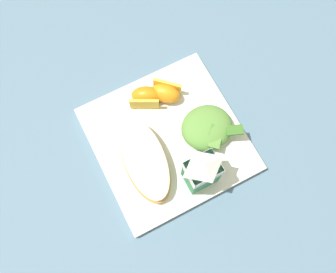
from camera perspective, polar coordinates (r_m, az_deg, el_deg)
The scene contains 7 objects.
ground at distance 0.76m, azimuth 0.00°, elevation -0.60°, with size 3.00×3.00×0.00m, color slate.
white_plate at distance 0.75m, azimuth 0.00°, elevation -0.42°, with size 0.28×0.28×0.02m, color white.
cheesy_pizza_bread at distance 0.71m, azimuth -3.45°, elevation -3.61°, with size 0.10×0.18×0.04m.
green_salad_pile at distance 0.73m, azimuth 5.90°, elevation 1.35°, with size 0.11×0.10×0.04m.
milk_carton at distance 0.66m, azimuth 5.13°, elevation -5.16°, with size 0.06×0.05×0.11m.
orange_wedge_front at distance 0.75m, azimuth -0.40°, elevation 6.63°, with size 0.07×0.07×0.04m.
orange_wedge_middle at distance 0.75m, azimuth -3.54°, elevation 5.90°, with size 0.07×0.06×0.04m.
Camera 1 is at (0.10, 0.20, 0.72)m, focal length 40.52 mm.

